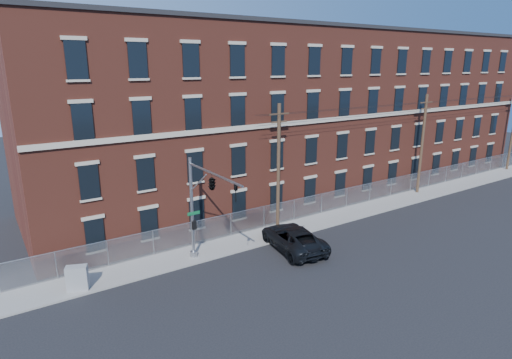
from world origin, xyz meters
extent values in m
plane|color=black|center=(0.00, 0.00, 0.00)|extent=(140.00, 140.00, 0.00)
cube|color=gray|center=(12.00, 5.00, 0.06)|extent=(65.00, 3.00, 0.12)
cube|color=brown|center=(12.00, 14.00, 8.00)|extent=(55.00, 14.00, 16.00)
cube|color=black|center=(12.00, 14.00, 16.15)|extent=(55.30, 14.30, 0.30)
cube|color=#A9A08D|center=(12.00, 6.92, 8.30)|extent=(55.00, 0.18, 0.35)
cube|color=black|center=(-11.83, 6.94, 2.20)|extent=(1.20, 0.10, 2.20)
cube|color=black|center=(-11.83, 6.94, 5.80)|extent=(1.20, 0.10, 2.20)
cube|color=black|center=(-11.83, 6.94, 9.60)|extent=(1.20, 0.10, 2.20)
cube|color=black|center=(-11.83, 6.94, 13.20)|extent=(1.20, 0.10, 2.20)
cube|color=black|center=(-8.17, 6.94, 2.20)|extent=(1.20, 0.10, 2.20)
cube|color=black|center=(-8.17, 6.94, 5.80)|extent=(1.20, 0.10, 2.20)
cube|color=black|center=(-8.17, 6.94, 9.60)|extent=(1.20, 0.10, 2.20)
cube|color=black|center=(-8.17, 6.94, 13.20)|extent=(1.20, 0.10, 2.20)
cube|color=black|center=(-4.50, 6.94, 2.20)|extent=(1.20, 0.10, 2.20)
cube|color=black|center=(-4.50, 6.94, 5.80)|extent=(1.20, 0.10, 2.20)
cube|color=black|center=(-4.50, 6.94, 9.60)|extent=(1.20, 0.10, 2.20)
cube|color=black|center=(-4.50, 6.94, 13.20)|extent=(1.20, 0.10, 2.20)
cube|color=black|center=(-0.83, 6.94, 2.20)|extent=(1.20, 0.10, 2.20)
cube|color=black|center=(-0.83, 6.94, 5.80)|extent=(1.20, 0.10, 2.20)
cube|color=black|center=(-0.83, 6.94, 9.60)|extent=(1.20, 0.10, 2.20)
cube|color=black|center=(-0.83, 6.94, 13.20)|extent=(1.20, 0.10, 2.20)
cube|color=black|center=(2.83, 6.94, 2.20)|extent=(1.20, 0.10, 2.20)
cube|color=black|center=(2.83, 6.94, 5.80)|extent=(1.20, 0.10, 2.20)
cube|color=black|center=(2.83, 6.94, 9.60)|extent=(1.20, 0.10, 2.20)
cube|color=black|center=(2.83, 6.94, 13.20)|extent=(1.20, 0.10, 2.20)
cube|color=black|center=(6.50, 6.94, 2.20)|extent=(1.20, 0.10, 2.20)
cube|color=black|center=(6.50, 6.94, 5.80)|extent=(1.20, 0.10, 2.20)
cube|color=black|center=(6.50, 6.94, 9.60)|extent=(1.20, 0.10, 2.20)
cube|color=black|center=(6.50, 6.94, 13.20)|extent=(1.20, 0.10, 2.20)
cube|color=black|center=(10.17, 6.94, 2.20)|extent=(1.20, 0.10, 2.20)
cube|color=black|center=(10.17, 6.94, 5.80)|extent=(1.20, 0.10, 2.20)
cube|color=black|center=(10.17, 6.94, 9.60)|extent=(1.20, 0.10, 2.20)
cube|color=black|center=(10.17, 6.94, 13.20)|extent=(1.20, 0.10, 2.20)
cube|color=black|center=(13.83, 6.94, 2.20)|extent=(1.20, 0.10, 2.20)
cube|color=black|center=(13.83, 6.94, 5.80)|extent=(1.20, 0.10, 2.20)
cube|color=black|center=(13.83, 6.94, 9.60)|extent=(1.20, 0.10, 2.20)
cube|color=black|center=(13.83, 6.94, 13.20)|extent=(1.20, 0.10, 2.20)
cube|color=black|center=(17.50, 6.94, 2.20)|extent=(1.20, 0.10, 2.20)
cube|color=black|center=(17.50, 6.94, 5.80)|extent=(1.20, 0.10, 2.20)
cube|color=black|center=(17.50, 6.94, 9.60)|extent=(1.20, 0.10, 2.20)
cube|color=black|center=(17.50, 6.94, 13.20)|extent=(1.20, 0.10, 2.20)
cube|color=black|center=(21.17, 6.94, 2.20)|extent=(1.20, 0.10, 2.20)
cube|color=black|center=(21.17, 6.94, 5.80)|extent=(1.20, 0.10, 2.20)
cube|color=black|center=(21.17, 6.94, 9.60)|extent=(1.20, 0.10, 2.20)
cube|color=black|center=(21.17, 6.94, 13.20)|extent=(1.20, 0.10, 2.20)
cube|color=black|center=(24.83, 6.94, 2.20)|extent=(1.20, 0.10, 2.20)
cube|color=black|center=(24.83, 6.94, 5.80)|extent=(1.20, 0.10, 2.20)
cube|color=black|center=(24.83, 6.94, 9.60)|extent=(1.20, 0.10, 2.20)
cube|color=black|center=(24.83, 6.94, 13.20)|extent=(1.20, 0.10, 2.20)
cube|color=black|center=(28.50, 6.94, 2.20)|extent=(1.20, 0.10, 2.20)
cube|color=black|center=(28.50, 6.94, 5.80)|extent=(1.20, 0.10, 2.20)
cube|color=black|center=(28.50, 6.94, 9.60)|extent=(1.20, 0.10, 2.20)
cube|color=black|center=(28.50, 6.94, 13.20)|extent=(1.20, 0.10, 2.20)
cube|color=black|center=(32.17, 6.94, 2.20)|extent=(1.20, 0.10, 2.20)
cube|color=black|center=(32.17, 6.94, 5.80)|extent=(1.20, 0.10, 2.20)
cube|color=black|center=(32.17, 6.94, 9.60)|extent=(1.20, 0.10, 2.20)
cube|color=black|center=(32.17, 6.94, 13.20)|extent=(1.20, 0.10, 2.20)
cube|color=black|center=(35.83, 6.94, 2.20)|extent=(1.20, 0.10, 2.20)
cube|color=black|center=(35.83, 6.94, 5.80)|extent=(1.20, 0.10, 2.20)
cube|color=black|center=(35.83, 6.94, 9.60)|extent=(1.20, 0.10, 2.20)
cube|color=black|center=(35.83, 6.94, 13.20)|extent=(1.20, 0.10, 2.20)
cube|color=#A5A8AD|center=(12.00, 6.30, 1.02)|extent=(59.00, 0.02, 1.80)
cylinder|color=#9EA0A5|center=(12.00, 6.30, 1.92)|extent=(59.00, 0.04, 0.04)
cylinder|color=#9EA0A5|center=(-14.39, 6.30, 1.02)|extent=(0.06, 0.06, 1.85)
cylinder|color=#9EA0A5|center=(-11.29, 6.30, 1.02)|extent=(0.06, 0.06, 1.85)
cylinder|color=#9EA0A5|center=(-8.18, 6.30, 1.02)|extent=(0.06, 0.06, 1.85)
cylinder|color=#9EA0A5|center=(-5.08, 6.30, 1.02)|extent=(0.06, 0.06, 1.85)
cylinder|color=#9EA0A5|center=(-1.97, 6.30, 1.02)|extent=(0.06, 0.06, 1.85)
cylinder|color=#9EA0A5|center=(1.13, 6.30, 1.02)|extent=(0.06, 0.06, 1.85)
cylinder|color=#9EA0A5|center=(4.24, 6.30, 1.02)|extent=(0.06, 0.06, 1.85)
cylinder|color=#9EA0A5|center=(7.34, 6.30, 1.02)|extent=(0.06, 0.06, 1.85)
cylinder|color=#9EA0A5|center=(10.45, 6.30, 1.02)|extent=(0.06, 0.06, 1.85)
cylinder|color=#9EA0A5|center=(13.55, 6.30, 1.02)|extent=(0.06, 0.06, 1.85)
cylinder|color=#9EA0A5|center=(16.66, 6.30, 1.02)|extent=(0.06, 0.06, 1.85)
cylinder|color=#9EA0A5|center=(19.76, 6.30, 1.02)|extent=(0.06, 0.06, 1.85)
cylinder|color=#9EA0A5|center=(22.87, 6.30, 1.02)|extent=(0.06, 0.06, 1.85)
cylinder|color=#9EA0A5|center=(25.97, 6.30, 1.02)|extent=(0.06, 0.06, 1.85)
cylinder|color=#9EA0A5|center=(29.08, 6.30, 1.02)|extent=(0.06, 0.06, 1.85)
cylinder|color=#9EA0A5|center=(32.18, 6.30, 1.02)|extent=(0.06, 0.06, 1.85)
cylinder|color=#9EA0A5|center=(35.29, 6.30, 1.02)|extent=(0.06, 0.06, 1.85)
cylinder|color=#9EA0A5|center=(38.39, 6.30, 1.02)|extent=(0.06, 0.06, 1.85)
cylinder|color=#9EA0A5|center=(-6.00, 4.50, 3.62)|extent=(0.22, 0.22, 7.00)
cylinder|color=#9EA0A5|center=(-6.00, 4.50, 0.32)|extent=(0.50, 0.50, 0.40)
cylinder|color=#9EA0A5|center=(-6.00, 1.25, 6.72)|extent=(0.14, 6.50, 0.14)
cylinder|color=#9EA0A5|center=(-6.00, 3.30, 5.72)|extent=(0.08, 2.18, 1.56)
cube|color=#0C592D|center=(-5.95, 4.35, 3.32)|extent=(0.90, 0.03, 0.22)
cube|color=black|center=(-6.00, 4.25, 2.52)|extent=(0.25, 0.25, 0.60)
imported|color=black|center=(-6.00, -1.30, 6.17)|extent=(0.16, 0.20, 1.00)
imported|color=black|center=(-6.00, 1.50, 6.17)|extent=(0.53, 2.48, 1.00)
cylinder|color=#473423|center=(2.00, 5.60, 5.12)|extent=(0.28, 0.28, 10.00)
cube|color=#473423|center=(2.00, 5.60, 9.32)|extent=(1.80, 0.12, 0.12)
cube|color=#473423|center=(2.00, 5.60, 8.72)|extent=(1.40, 0.12, 0.12)
cylinder|color=#473423|center=(20.00, 5.60, 5.12)|extent=(0.28, 0.28, 10.00)
cube|color=#473423|center=(20.00, 5.60, 9.32)|extent=(1.80, 0.12, 0.12)
cube|color=#473423|center=(20.00, 5.60, 8.72)|extent=(1.40, 0.12, 0.12)
cylinder|color=black|center=(20.00, 5.30, 9.32)|extent=(40.00, 0.02, 0.02)
cylinder|color=black|center=(20.00, 5.90, 9.32)|extent=(40.00, 0.02, 0.02)
cylinder|color=black|center=(20.00, 5.60, 8.72)|extent=(40.00, 0.02, 0.02)
imported|color=black|center=(0.64, 1.89, 0.86)|extent=(3.80, 6.55, 1.72)
cube|color=gray|center=(-13.61, 4.20, 0.87)|extent=(1.33, 1.00, 1.50)
camera|label=1|loc=(-17.33, -20.33, 12.98)|focal=29.85mm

